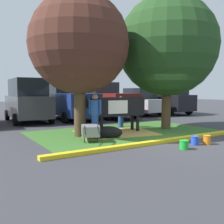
{
  "coord_description": "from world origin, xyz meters",
  "views": [
    {
      "loc": [
        -6.69,
        -6.7,
        1.81
      ],
      "look_at": [
        -0.86,
        2.64,
        0.9
      ],
      "focal_mm": 40.82,
      "sensor_mm": 36.0,
      "label": 1
    }
  ],
  "objects_px": {
    "bucket_blue": "(195,140)",
    "shade_tree_left": "(79,44)",
    "bucket_orange": "(207,140)",
    "calf_lying": "(107,132)",
    "suv_dark_grey": "(28,100)",
    "suv_black": "(166,98)",
    "cow_holstein": "(115,107)",
    "person_visitor_near": "(121,111)",
    "pickup_truck_maroon": "(108,101)",
    "person_handler": "(95,114)",
    "bucket_green": "(184,144)",
    "sedan_silver": "(139,102)",
    "wheelbarrow": "(90,131)",
    "shade_tree_right": "(167,46)",
    "pickup_truck_black": "(70,102)"
  },
  "relations": [
    {
      "from": "cow_holstein",
      "to": "bucket_green",
      "type": "relative_size",
      "value": 10.35
    },
    {
      "from": "person_handler",
      "to": "sedan_silver",
      "type": "distance_m",
      "value": 9.84
    },
    {
      "from": "bucket_blue",
      "to": "shade_tree_right",
      "type": "bearing_deg",
      "value": 61.38
    },
    {
      "from": "shade_tree_right",
      "to": "calf_lying",
      "type": "relative_size",
      "value": 4.95
    },
    {
      "from": "shade_tree_left",
      "to": "calf_lying",
      "type": "relative_size",
      "value": 4.43
    },
    {
      "from": "person_handler",
      "to": "wheelbarrow",
      "type": "bearing_deg",
      "value": -130.65
    },
    {
      "from": "shade_tree_left",
      "to": "sedan_silver",
      "type": "bearing_deg",
      "value": 38.09
    },
    {
      "from": "bucket_orange",
      "to": "shade_tree_left",
      "type": "bearing_deg",
      "value": 129.67
    },
    {
      "from": "suv_dark_grey",
      "to": "person_visitor_near",
      "type": "bearing_deg",
      "value": -56.36
    },
    {
      "from": "person_handler",
      "to": "suv_black",
      "type": "relative_size",
      "value": 0.36
    },
    {
      "from": "person_visitor_near",
      "to": "pickup_truck_black",
      "type": "xyz_separation_m",
      "value": [
        -0.64,
        4.9,
        0.29
      ]
    },
    {
      "from": "shade_tree_right",
      "to": "pickup_truck_black",
      "type": "distance_m",
      "value": 7.32
    },
    {
      "from": "shade_tree_left",
      "to": "cow_holstein",
      "type": "bearing_deg",
      "value": 2.42
    },
    {
      "from": "bucket_green",
      "to": "sedan_silver",
      "type": "height_order",
      "value": "sedan_silver"
    },
    {
      "from": "calf_lying",
      "to": "bucket_blue",
      "type": "distance_m",
      "value": 3.18
    },
    {
      "from": "person_handler",
      "to": "suv_dark_grey",
      "type": "relative_size",
      "value": 0.36
    },
    {
      "from": "suv_dark_grey",
      "to": "wheelbarrow",
      "type": "bearing_deg",
      "value": -86.64
    },
    {
      "from": "cow_holstein",
      "to": "suv_dark_grey",
      "type": "bearing_deg",
      "value": 110.36
    },
    {
      "from": "shade_tree_left",
      "to": "suv_black",
      "type": "height_order",
      "value": "shade_tree_left"
    },
    {
      "from": "suv_black",
      "to": "bucket_orange",
      "type": "bearing_deg",
      "value": -127.19
    },
    {
      "from": "calf_lying",
      "to": "sedan_silver",
      "type": "distance_m",
      "value": 10.0
    },
    {
      "from": "person_handler",
      "to": "person_visitor_near",
      "type": "bearing_deg",
      "value": 35.77
    },
    {
      "from": "cow_holstein",
      "to": "wheelbarrow",
      "type": "distance_m",
      "value": 2.29
    },
    {
      "from": "bucket_orange",
      "to": "cow_holstein",
      "type": "bearing_deg",
      "value": 109.37
    },
    {
      "from": "bucket_orange",
      "to": "calf_lying",
      "type": "bearing_deg",
      "value": 131.18
    },
    {
      "from": "shade_tree_right",
      "to": "bucket_green",
      "type": "distance_m",
      "value": 5.68
    },
    {
      "from": "bucket_blue",
      "to": "shade_tree_left",
      "type": "bearing_deg",
      "value": 126.82
    },
    {
      "from": "person_handler",
      "to": "person_visitor_near",
      "type": "height_order",
      "value": "person_handler"
    },
    {
      "from": "shade_tree_right",
      "to": "suv_black",
      "type": "relative_size",
      "value": 1.34
    },
    {
      "from": "shade_tree_right",
      "to": "cow_holstein",
      "type": "xyz_separation_m",
      "value": [
        -2.63,
        0.38,
        -2.77
      ]
    },
    {
      "from": "cow_holstein",
      "to": "bucket_orange",
      "type": "distance_m",
      "value": 4.06
    },
    {
      "from": "person_visitor_near",
      "to": "pickup_truck_maroon",
      "type": "height_order",
      "value": "pickup_truck_maroon"
    },
    {
      "from": "wheelbarrow",
      "to": "bucket_blue",
      "type": "bearing_deg",
      "value": -41.35
    },
    {
      "from": "suv_dark_grey",
      "to": "pickup_truck_maroon",
      "type": "relative_size",
      "value": 0.85
    },
    {
      "from": "cow_holstein",
      "to": "pickup_truck_maroon",
      "type": "height_order",
      "value": "pickup_truck_maroon"
    },
    {
      "from": "shade_tree_right",
      "to": "bucket_green",
      "type": "relative_size",
      "value": 20.63
    },
    {
      "from": "pickup_truck_maroon",
      "to": "bucket_blue",
      "type": "bearing_deg",
      "value": -103.15
    },
    {
      "from": "cow_holstein",
      "to": "sedan_silver",
      "type": "height_order",
      "value": "sedan_silver"
    },
    {
      "from": "shade_tree_left",
      "to": "calf_lying",
      "type": "xyz_separation_m",
      "value": [
        0.68,
        -0.96,
        -3.38
      ]
    },
    {
      "from": "shade_tree_left",
      "to": "pickup_truck_maroon",
      "type": "height_order",
      "value": "shade_tree_left"
    },
    {
      "from": "shade_tree_left",
      "to": "bucket_orange",
      "type": "distance_m",
      "value": 5.87
    },
    {
      "from": "suv_dark_grey",
      "to": "pickup_truck_black",
      "type": "height_order",
      "value": "suv_dark_grey"
    },
    {
      "from": "person_handler",
      "to": "bucket_green",
      "type": "height_order",
      "value": "person_handler"
    },
    {
      "from": "suv_dark_grey",
      "to": "suv_black",
      "type": "xyz_separation_m",
      "value": [
        10.64,
        -0.44,
        0.0
      ]
    },
    {
      "from": "person_visitor_near",
      "to": "suv_black",
      "type": "xyz_separation_m",
      "value": [
        7.36,
        4.5,
        0.45
      ]
    },
    {
      "from": "shade_tree_left",
      "to": "cow_holstein",
      "type": "height_order",
      "value": "shade_tree_left"
    },
    {
      "from": "person_visitor_near",
      "to": "pickup_truck_maroon",
      "type": "relative_size",
      "value": 0.28
    },
    {
      "from": "calf_lying",
      "to": "cow_holstein",
      "type": "bearing_deg",
      "value": 44.78
    },
    {
      "from": "shade_tree_right",
      "to": "pickup_truck_maroon",
      "type": "distance_m",
      "value": 6.77
    },
    {
      "from": "person_handler",
      "to": "wheelbarrow",
      "type": "distance_m",
      "value": 0.95
    }
  ]
}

